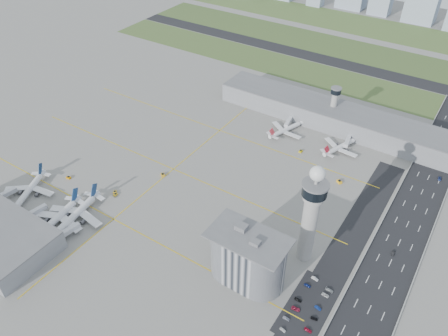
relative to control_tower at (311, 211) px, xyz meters
The scene contains 47 objects.
ground 80.47m from the control_tower, behind, with size 1000.00×1000.00×0.00m, color gray.
grass_strip_0 238.28m from the control_tower, 112.98° to the left, with size 480.00×50.00×0.08m, color #4A642F.
grass_strip_1 308.14m from the control_tower, 107.49° to the left, with size 480.00×60.00×0.08m, color #3A5528.
grass_strip_2 384.80m from the control_tower, 103.89° to the left, with size 480.00×70.00×0.08m, color #445E2C.
runway 272.40m from the control_tower, 109.91° to the left, with size 480.00×22.00×0.10m, color black.
highway 56.01m from the control_tower, 10.54° to the right, with size 28.00×500.00×0.10m, color black.
barrier_left 45.73m from the control_tower, 15.42° to the right, with size 0.60×500.00×1.20m, color #9E9E99.
barrier_right 67.08m from the control_tower, ahead, with size 0.60×500.00×1.20m, color #9E9E99.
landside_road 43.28m from the control_tower, 45.00° to the right, with size 18.00×260.00×0.08m, color black.
parking_lot 48.79m from the control_tower, 61.93° to the right, with size 20.00×44.00×0.10m, color black.
taxiway_line_h_0 123.35m from the control_tower, 161.26° to the right, with size 260.00×0.60×0.01m, color yellow.
taxiway_line_h_1 119.40m from the control_tower, 168.89° to the left, with size 260.00×0.60×0.01m, color yellow.
taxiway_line_h_2 143.16m from the control_tower, 143.79° to the left, with size 260.00×0.60×0.01m, color yellow.
taxiway_line_v 119.40m from the control_tower, 168.89° to the left, with size 0.60×260.00×0.01m, color yellow.
control_tower is the anchor object (origin of this frame).
secondary_tower 148.97m from the control_tower, 106.48° to the left, with size 8.60×8.60×31.90m.
admin_building 41.10m from the control_tower, 123.70° to the right, with size 42.00×24.00×33.50m.
terminal_pier 146.15m from the control_tower, 102.88° to the left, with size 210.00×32.00×15.80m.
airplane_near_a 184.98m from the control_tower, 163.64° to the right, with size 40.85×34.72×11.44m, color white, non-canonical shape.
airplane_near_b 153.54m from the control_tower, 156.35° to the right, with size 45.24×38.45×12.67m, color white, non-canonical shape.
airplane_near_c 143.66m from the control_tower, 158.86° to the right, with size 45.34×38.54×12.70m, color white, non-canonical shape.
airplane_far_a 130.61m from the control_tower, 121.26° to the left, with size 36.16×30.74×10.12m, color white, non-canonical shape.
airplane_far_b 115.93m from the control_tower, 100.79° to the left, with size 36.06×30.65×10.10m, color white, non-canonical shape.
jet_bridge_near_1 172.69m from the control_tower, 156.00° to the right, with size 14.00×3.00×5.70m, color silver, non-canonical shape.
jet_bridge_near_2 146.36m from the control_tower, 151.10° to the right, with size 14.00×3.00×5.70m, color silver, non-canonical shape.
jet_bridge_far_0 145.99m from the control_tower, 119.45° to the left, with size 14.00×3.00×5.70m, color silver, non-canonical shape.
jet_bridge_far_1 129.66m from the control_tower, 99.16° to the left, with size 14.00×3.00×5.70m, color silver, non-canonical shape.
tug_0 172.01m from the control_tower, behind, with size 2.03×2.95×1.72m, color orange, non-canonical shape.
tug_1 134.61m from the control_tower, behind, with size 1.89×2.75×1.60m, color yellow, non-canonical shape.
tug_2 132.91m from the control_tower, behind, with size 1.88×2.74×1.59m, color gold, non-canonical shape.
tug_3 119.16m from the control_tower, behind, with size 2.36×3.44×2.00m, color gold, non-canonical shape.
tug_4 106.88m from the control_tower, 116.30° to the left, with size 1.99×2.90×1.69m, color #DABC07, non-canonical shape.
tug_5 80.55m from the control_tower, 95.63° to the left, with size 2.44×3.55×2.07m, color yellow, non-canonical shape.
car_lot_0 60.48m from the control_tower, 76.70° to the right, with size 1.39×3.45×1.17m, color white.
car_lot_1 55.21m from the control_tower, 76.50° to the right, with size 1.23×3.51×1.16m, color slate.
car_lot_2 49.97m from the control_tower, 71.29° to the right, with size 2.10×4.56×1.27m, color maroon.
car_lot_3 46.05m from the control_tower, 70.32° to the right, with size 1.57×3.87×1.12m, color black.
car_lot_4 40.21m from the control_tower, 59.56° to the right, with size 1.44×3.57×1.22m, color navy.
car_lot_5 38.28m from the control_tower, 44.21° to the right, with size 1.36×3.91×1.29m, color white.
car_lot_7 58.43m from the control_tower, 62.40° to the right, with size 1.58×3.89×1.13m, color maroon.
car_lot_8 53.18m from the control_tower, 57.71° to the right, with size 1.46×3.64×1.24m, color black.
car_lot_9 48.85m from the control_tower, 53.06° to the right, with size 1.24×3.55×1.17m, color navy.
car_lot_10 44.33m from the control_tower, 41.23° to the right, with size 1.85×4.02×1.12m, color silver.
car_lot_11 43.03m from the control_tower, 33.72° to the right, with size 1.80×4.42×1.28m, color gray.
car_hw_1 61.97m from the control_tower, 34.93° to the left, with size 1.34×3.85×1.27m, color black.
car_hw_2 129.23m from the control_tower, 66.42° to the left, with size 2.10×4.56×1.27m, color navy.
car_hw_4 177.88m from the control_tower, 78.13° to the left, with size 1.47×3.66×1.25m, color gray.
Camera 1 is at (123.88, -154.44, 193.69)m, focal length 35.00 mm.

